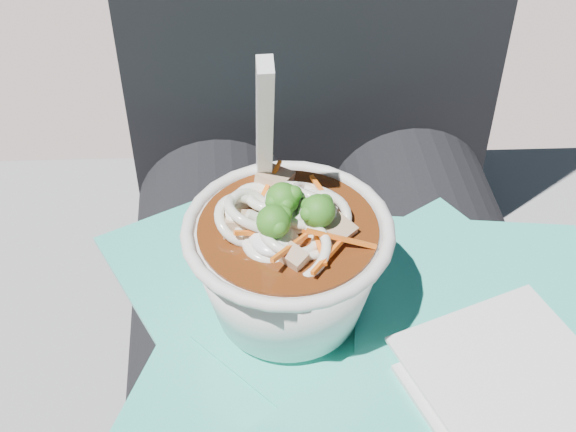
{
  "coord_description": "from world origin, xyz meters",
  "views": [
    {
      "loc": [
        -0.08,
        -0.37,
        1.05
      ],
      "look_at": [
        -0.05,
        0.01,
        0.71
      ],
      "focal_mm": 50.0,
      "sensor_mm": 36.0,
      "label": 1
    }
  ],
  "objects": [
    {
      "name": "lap",
      "position": [
        0.0,
        0.0,
        0.53
      ],
      "size": [
        0.34,
        0.48,
        0.16
      ],
      "color": "black",
      "rests_on": "stone_ledge"
    },
    {
      "name": "person_body",
      "position": [
        0.0,
        0.09,
        0.55
      ],
      "size": [
        0.34,
        0.94,
        1.0
      ],
      "color": "black",
      "rests_on": "ground"
    },
    {
      "name": "napkins",
      "position": [
        0.09,
        -0.08,
        0.62
      ],
      "size": [
        0.15,
        0.17,
        0.01
      ],
      "color": "silver",
      "rests_on": "plastic_bag"
    },
    {
      "name": "plastic_bag",
      "position": [
        0.01,
        -0.02,
        0.61
      ],
      "size": [
        0.39,
        0.4,
        0.01
      ],
      "color": "#2CB9A2",
      "rests_on": "lap"
    },
    {
      "name": "udon_bowl",
      "position": [
        -0.05,
        0.01,
        0.67
      ],
      "size": [
        0.15,
        0.15,
        0.2
      ],
      "color": "silver",
      "rests_on": "plastic_bag"
    }
  ]
}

